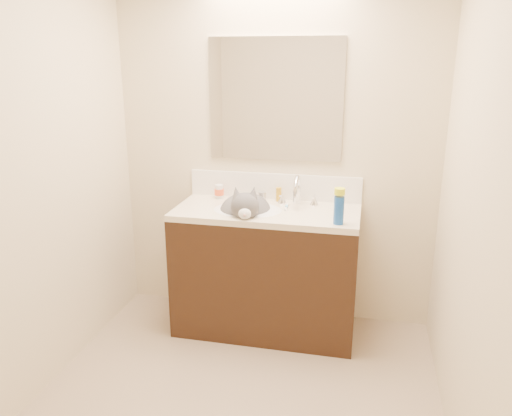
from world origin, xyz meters
The scene contains 16 objects.
room_shell centered at (0.00, 0.00, 1.49)m, with size 2.24×2.54×2.52m.
vanity_cabinet centered at (0.00, 0.97, 0.41)m, with size 1.20×0.55×0.82m, color black.
counter_slab centered at (0.00, 0.97, 0.84)m, with size 1.20×0.55×0.04m, color beige.
basin centered at (-0.12, 0.94, 0.79)m, with size 0.45×0.36×0.14m, color white.
faucet centered at (0.18, 1.11, 0.95)m, with size 0.28×0.20×0.21m.
cat centered at (-0.13, 0.94, 0.85)m, with size 0.45×0.51×0.35m.
backsplash centered at (0.00, 1.24, 0.95)m, with size 1.20×0.02×0.18m, color white.
mirror centered at (0.00, 1.24, 1.54)m, with size 0.90×0.02×0.80m, color white.
pill_bottle centered at (-0.38, 1.16, 0.91)m, with size 0.05×0.05×0.10m, color silver.
pill_label centered at (-0.38, 1.16, 0.91)m, with size 0.07×0.07×0.04m, color #EF5427.
silver_jar centered at (-0.07, 1.18, 0.89)m, with size 0.05×0.05×0.06m, color #B7B7BC.
amber_bottle centered at (0.04, 1.19, 0.91)m, with size 0.04×0.04×0.10m, color #C18E16.
toothbrush centered at (0.12, 1.04, 0.87)m, with size 0.02×0.14×0.01m, color silver.
toothbrush_head centered at (0.12, 1.04, 0.87)m, with size 0.02×0.03×0.02m, color #6EBBE9.
spray_can centered at (0.47, 0.78, 0.94)m, with size 0.06×0.06×0.17m, color #174AA5.
spray_cap centered at (0.47, 0.78, 1.06)m, with size 0.06×0.06×0.04m, color yellow.
Camera 1 is at (0.61, -2.07, 1.81)m, focal length 35.00 mm.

